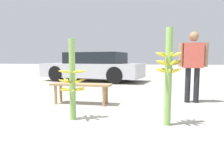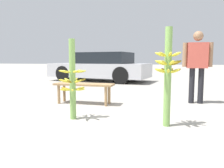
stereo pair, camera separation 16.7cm
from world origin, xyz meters
TOP-DOWN VIEW (x-y plane):
  - ground_plane at (0.00, 0.00)m, footprint 80.00×80.00m
  - banana_stalk_left at (-0.70, 0.14)m, footprint 0.45×0.45m
  - banana_stalk_center at (0.78, 0.16)m, footprint 0.39×0.39m
  - vendor_person at (1.36, 2.06)m, footprint 0.63×0.21m
  - market_bench at (-1.01, 1.33)m, footprint 1.32×0.39m
  - parked_car at (-2.33, 6.30)m, footprint 4.68×2.39m

SIDE VIEW (x-z plane):
  - ground_plane at x=0.00m, z-range 0.00..0.00m
  - market_bench at x=-1.01m, z-range 0.15..0.60m
  - parked_car at x=-2.33m, z-range -0.01..1.27m
  - banana_stalk_left at x=-0.70m, z-range 0.00..1.29m
  - banana_stalk_center at x=0.78m, z-range 0.05..1.48m
  - vendor_person at x=1.36m, z-range 0.15..1.72m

